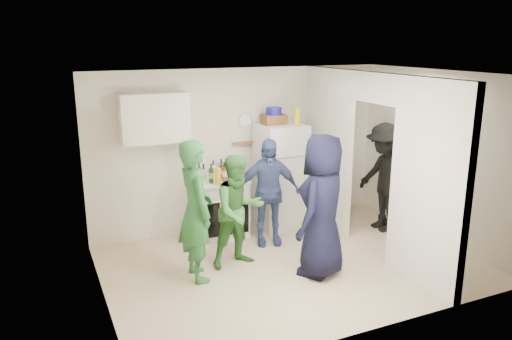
{
  "coord_description": "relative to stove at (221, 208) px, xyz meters",
  "views": [
    {
      "loc": [
        -2.96,
        -5.37,
        2.91
      ],
      "look_at": [
        -0.34,
        0.4,
        1.25
      ],
      "focal_mm": 35.0,
      "sensor_mm": 36.0,
      "label": 1
    }
  ],
  "objects": [
    {
      "name": "bottle_i",
      "position": [
        0.06,
        0.11,
        0.57
      ],
      "size": [
        0.07,
        0.07,
        0.26
      ],
      "primitive_type": "cylinder",
      "color": "#58210F",
      "rests_on": "stove"
    },
    {
      "name": "partition_header",
      "position": [
        1.69,
        -1.37,
        1.86
      ],
      "size": [
        0.12,
        1.0,
        0.4
      ],
      "primitive_type": "cube",
      "color": "silver",
      "rests_on": "partition_pier_back"
    },
    {
      "name": "partition_pier_back",
      "position": [
        1.69,
        -0.27,
        0.81
      ],
      "size": [
        0.12,
        1.2,
        2.5
      ],
      "primitive_type": "cube",
      "color": "silver",
      "rests_on": "floor"
    },
    {
      "name": "person_nook",
      "position": [
        2.4,
        -0.8,
        0.41
      ],
      "size": [
        0.66,
        1.11,
        1.69
      ],
      "primitive_type": "imported",
      "rotation": [
        0.0,
        0.0,
        -1.6
      ],
      "color": "black",
      "rests_on": "floor"
    },
    {
      "name": "person_navy",
      "position": [
        0.71,
        -1.72,
        0.47
      ],
      "size": [
        1.06,
        0.98,
        1.82
      ],
      "primitive_type": "imported",
      "rotation": [
        0.0,
        0.0,
        -2.54
      ],
      "color": "black",
      "rests_on": "floor"
    },
    {
      "name": "ceiling",
      "position": [
        0.49,
        -1.37,
        2.06
      ],
      "size": [
        4.8,
        4.8,
        0.0
      ],
      "primitive_type": "plane",
      "rotation": [
        3.14,
        0.0,
        0.0
      ],
      "color": "white",
      "rests_on": "wall_back"
    },
    {
      "name": "bottle_a",
      "position": [
        -0.29,
        0.12,
        0.57
      ],
      "size": [
        0.07,
        0.07,
        0.26
      ],
      "primitive_type": "cylinder",
      "color": "brown",
      "rests_on": "stove"
    },
    {
      "name": "bottle_e",
      "position": [
        0.09,
        0.19,
        0.58
      ],
      "size": [
        0.07,
        0.07,
        0.28
      ],
      "primitive_type": "cylinder",
      "color": "#AAB2BD",
      "rests_on": "stove"
    },
    {
      "name": "fridge",
      "position": [
        0.99,
        -0.03,
        0.39
      ],
      "size": [
        0.68,
        0.66,
        1.66
      ],
      "primitive_type": "cube",
      "color": "silver",
      "rests_on": "floor"
    },
    {
      "name": "wall_back",
      "position": [
        0.49,
        0.33,
        0.81
      ],
      "size": [
        4.8,
        0.0,
        4.8
      ],
      "primitive_type": "plane",
      "rotation": [
        1.57,
        0.0,
        0.0
      ],
      "color": "silver",
      "rests_on": "floor"
    },
    {
      "name": "partition_pier_front",
      "position": [
        1.69,
        -2.47,
        0.81
      ],
      "size": [
        0.12,
        1.2,
        2.5
      ],
      "primitive_type": "cube",
      "color": "silver",
      "rests_on": "floor"
    },
    {
      "name": "wall_left",
      "position": [
        -1.91,
        -1.37,
        0.81
      ],
      "size": [
        0.0,
        3.4,
        3.4
      ],
      "primitive_type": "plane",
      "rotation": [
        1.57,
        0.0,
        1.57
      ],
      "color": "silver",
      "rests_on": "floor"
    },
    {
      "name": "bottle_h",
      "position": [
        -0.3,
        -0.13,
        0.59
      ],
      "size": [
        0.08,
        0.08,
        0.31
      ],
      "primitive_type": "cylinder",
      "color": "#B6BDC3",
      "rests_on": "stove"
    },
    {
      "name": "bottle_d",
      "position": [
        0.04,
        -0.07,
        0.58
      ],
      "size": [
        0.08,
        0.08,
        0.29
      ],
      "primitive_type": "cylinder",
      "color": "brown",
      "rests_on": "stove"
    },
    {
      "name": "stove",
      "position": [
        0.0,
        0.0,
        0.0
      ],
      "size": [
        0.74,
        0.61,
        0.88
      ],
      "primitive_type": "cube",
      "color": "white",
      "rests_on": "floor"
    },
    {
      "name": "wicker_basket",
      "position": [
        0.89,
        0.02,
        1.29
      ],
      "size": [
        0.35,
        0.25,
        0.15
      ],
      "primitive_type": "cube",
      "color": "brown",
      "rests_on": "fridge"
    },
    {
      "name": "wall_clock",
      "position": [
        0.54,
        0.31,
        1.26
      ],
      "size": [
        0.22,
        0.02,
        0.22
      ],
      "primitive_type": "cylinder",
      "rotation": [
        1.57,
        0.0,
        0.0
      ],
      "color": "white",
      "rests_on": "wall_back"
    },
    {
      "name": "person_denim",
      "position": [
        0.51,
        -0.56,
        0.35
      ],
      "size": [
        0.99,
        0.62,
        1.57
      ],
      "primitive_type": "imported",
      "rotation": [
        0.0,
        0.0,
        -0.27
      ],
      "color": "#3A4F7F",
      "rests_on": "floor"
    },
    {
      "name": "wall_right",
      "position": [
        2.89,
        -1.37,
        0.81
      ],
      "size": [
        0.0,
        3.4,
        3.4
      ],
      "primitive_type": "plane",
      "rotation": [
        1.57,
        0.0,
        -1.57
      ],
      "color": "silver",
      "rests_on": "floor"
    },
    {
      "name": "nook_valance",
      "position": [
        2.83,
        -1.17,
        1.56
      ],
      "size": [
        0.04,
        0.82,
        0.18
      ],
      "primitive_type": "cube",
      "color": "white",
      "rests_on": "wall_right"
    },
    {
      "name": "nook_window_frame",
      "position": [
        2.85,
        -1.17,
        1.21
      ],
      "size": [
        0.04,
        0.76,
        0.86
      ],
      "primitive_type": "cube",
      "color": "white",
      "rests_on": "wall_right"
    },
    {
      "name": "blue_bowl",
      "position": [
        0.89,
        0.02,
        1.42
      ],
      "size": [
        0.24,
        0.24,
        0.11
      ],
      "primitive_type": "cylinder",
      "color": "navy",
      "rests_on": "wicker_basket"
    },
    {
      "name": "red_cup",
      "position": [
        0.22,
        -0.2,
        0.5
      ],
      "size": [
        0.09,
        0.09,
        0.12
      ],
      "primitive_type": "cylinder",
      "color": "#A9120B",
      "rests_on": "stove"
    },
    {
      "name": "spice_shelf",
      "position": [
        0.49,
        0.28,
        0.91
      ],
      "size": [
        0.35,
        0.08,
        0.03
      ],
      "primitive_type": "cube",
      "color": "olive",
      "rests_on": "wall_back"
    },
    {
      "name": "bottle_j",
      "position": [
        0.29,
        -0.11,
        0.6
      ],
      "size": [
        0.06,
        0.06,
        0.32
      ],
      "primitive_type": "cylinder",
      "color": "#336823",
      "rests_on": "stove"
    },
    {
      "name": "bottle_b",
      "position": [
        -0.18,
        -0.09,
        0.58
      ],
      "size": [
        0.07,
        0.07,
        0.29
      ],
      "primitive_type": "cylinder",
      "color": "#194B1E",
      "rests_on": "stove"
    },
    {
      "name": "bottle_g",
      "position": [
        0.27,
        0.13,
        0.58
      ],
      "size": [
        0.08,
        0.08,
        0.28
      ],
      "primitive_type": "cylinder",
      "color": "olive",
      "rests_on": "stove"
    },
    {
      "name": "bottle_f",
      "position": [
        0.18,
        0.01,
        0.6
      ],
      "size": [
        0.07,
        0.07,
        0.32
      ],
      "primitive_type": "cylinder",
      "color": "#153714",
      "rests_on": "stove"
    },
    {
      "name": "yellow_cup_stack_stove",
      "position": [
        -0.12,
        -0.22,
        0.56
      ],
      "size": [
        0.09,
        0.09,
        0.25
      ],
      "primitive_type": "cylinder",
      "color": "gold",
      "rests_on": "stove"
    },
    {
      "name": "wall_front",
      "position": [
        0.49,
        -3.07,
        0.81
      ],
      "size": [
        4.8,
        0.0,
        4.8
      ],
      "primitive_type": "plane",
      "rotation": [
        -1.57,
        0.0,
        0.0
      ],
      "color": "silver",
      "rests_on": "floor"
    },
    {
      "name": "nook_window",
      "position": [
        2.87,
        -1.17,
        1.21
      ],
      "size": [
        0.03,
        0.7,
        0.8
      ],
      "primitive_type": "cube",
      "color": "black",
      "rests_on": "wall_right"
    },
    {
      "name": "person_green_center",
      "position": [
        -0.14,
        -1.05,
        0.31
      ],
      "size": [
        0.79,
        0.65,
        1.5
      ],
      "primitive_type": "imported",
      "rotation": [
        0.0,
        0.0,
        0.12
      ],
      "color": "#387734",
      "rests_on": "floor"
    },
    {
      "name": "yellow_cup_stack_top",
      "position": [
        1.21,
        -0.13,
        1.34
      ],
      "size": [
        0.09,
        0.09,
        0.25
      ],
      "primitive_type": "cylinder",
      "color": "yellow",
      "rests_on": "fridge"
    },
    {
      "name": "floor",
      "position": [
        0.49,
        -1.37,
        -0.44
      ],
      "size": [
        4.8,
        4.8,
        0.0
      ],
      "primitive_type": "plane",
      "color": "beige",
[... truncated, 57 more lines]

